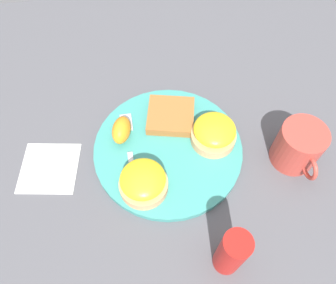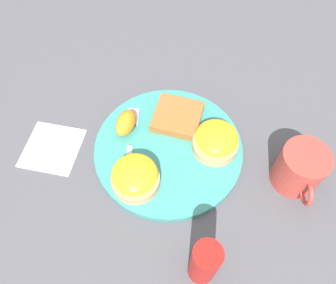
{
  "view_description": "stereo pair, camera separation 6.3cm",
  "coord_description": "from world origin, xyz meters",
  "px_view_note": "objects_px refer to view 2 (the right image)",
  "views": [
    {
      "loc": [
        0.32,
        -0.06,
        0.58
      ],
      "look_at": [
        0.0,
        0.0,
        0.03
      ],
      "focal_mm": 35.0,
      "sensor_mm": 36.0,
      "label": 1
    },
    {
      "loc": [
        0.33,
        0.0,
        0.58
      ],
      "look_at": [
        0.0,
        0.0,
        0.03
      ],
      "focal_mm": 35.0,
      "sensor_mm": 36.0,
      "label": 2
    }
  ],
  "objects_px": {
    "orange_wedge": "(126,123)",
    "cup": "(299,169)",
    "fork": "(130,143)",
    "sandwich_benedict_left": "(135,177)",
    "hashbrown_patty": "(177,117)",
    "sandwich_benedict_right": "(216,141)",
    "condiment_bottle": "(204,263)"
  },
  "relations": [
    {
      "from": "orange_wedge",
      "to": "cup",
      "type": "bearing_deg",
      "value": 71.83
    },
    {
      "from": "orange_wedge",
      "to": "fork",
      "type": "height_order",
      "value": "orange_wedge"
    },
    {
      "from": "cup",
      "to": "condiment_bottle",
      "type": "height_order",
      "value": "condiment_bottle"
    },
    {
      "from": "orange_wedge",
      "to": "cup",
      "type": "relative_size",
      "value": 0.52
    },
    {
      "from": "fork",
      "to": "hashbrown_patty",
      "type": "bearing_deg",
      "value": 121.84
    },
    {
      "from": "sandwich_benedict_right",
      "to": "cup",
      "type": "xyz_separation_m",
      "value": [
        0.06,
        0.15,
        0.01
      ]
    },
    {
      "from": "hashbrown_patty",
      "to": "orange_wedge",
      "type": "height_order",
      "value": "orange_wedge"
    },
    {
      "from": "cup",
      "to": "sandwich_benedict_right",
      "type": "bearing_deg",
      "value": -112.73
    },
    {
      "from": "sandwich_benedict_left",
      "to": "hashbrown_patty",
      "type": "xyz_separation_m",
      "value": [
        -0.14,
        0.08,
        -0.02
      ]
    },
    {
      "from": "sandwich_benedict_right",
      "to": "orange_wedge",
      "type": "relative_size",
      "value": 1.49
    },
    {
      "from": "orange_wedge",
      "to": "condiment_bottle",
      "type": "height_order",
      "value": "condiment_bottle"
    },
    {
      "from": "sandwich_benedict_right",
      "to": "condiment_bottle",
      "type": "relative_size",
      "value": 0.72
    },
    {
      "from": "orange_wedge",
      "to": "sandwich_benedict_right",
      "type": "bearing_deg",
      "value": 75.81
    },
    {
      "from": "sandwich_benedict_left",
      "to": "cup",
      "type": "bearing_deg",
      "value": 92.71
    },
    {
      "from": "cup",
      "to": "fork",
      "type": "bearing_deg",
      "value": -102.81
    },
    {
      "from": "hashbrown_patty",
      "to": "fork",
      "type": "xyz_separation_m",
      "value": [
        0.06,
        -0.09,
        -0.01
      ]
    },
    {
      "from": "hashbrown_patty",
      "to": "fork",
      "type": "height_order",
      "value": "hashbrown_patty"
    },
    {
      "from": "sandwich_benedict_right",
      "to": "orange_wedge",
      "type": "bearing_deg",
      "value": -104.19
    },
    {
      "from": "condiment_bottle",
      "to": "sandwich_benedict_left",
      "type": "bearing_deg",
      "value": -143.23
    },
    {
      "from": "hashbrown_patty",
      "to": "cup",
      "type": "distance_m",
      "value": 0.26
    },
    {
      "from": "cup",
      "to": "sandwich_benedict_left",
      "type": "bearing_deg",
      "value": -87.29
    },
    {
      "from": "hashbrown_patty",
      "to": "orange_wedge",
      "type": "distance_m",
      "value": 0.11
    },
    {
      "from": "sandwich_benedict_left",
      "to": "cup",
      "type": "xyz_separation_m",
      "value": [
        -0.01,
        0.3,
        0.01
      ]
    },
    {
      "from": "hashbrown_patty",
      "to": "cup",
      "type": "xyz_separation_m",
      "value": [
        0.13,
        0.22,
        0.02
      ]
    },
    {
      "from": "sandwich_benedict_left",
      "to": "orange_wedge",
      "type": "distance_m",
      "value": 0.12
    },
    {
      "from": "hashbrown_patty",
      "to": "sandwich_benedict_left",
      "type": "bearing_deg",
      "value": -28.64
    },
    {
      "from": "sandwich_benedict_left",
      "to": "hashbrown_patty",
      "type": "bearing_deg",
      "value": 151.36
    },
    {
      "from": "sandwich_benedict_right",
      "to": "hashbrown_patty",
      "type": "bearing_deg",
      "value": -133.36
    },
    {
      "from": "condiment_bottle",
      "to": "orange_wedge",
      "type": "bearing_deg",
      "value": -152.93
    },
    {
      "from": "orange_wedge",
      "to": "sandwich_benedict_left",
      "type": "bearing_deg",
      "value": 11.91
    },
    {
      "from": "cup",
      "to": "condiment_bottle",
      "type": "distance_m",
      "value": 0.25
    },
    {
      "from": "fork",
      "to": "sandwich_benedict_right",
      "type": "bearing_deg",
      "value": 86.6
    }
  ]
}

